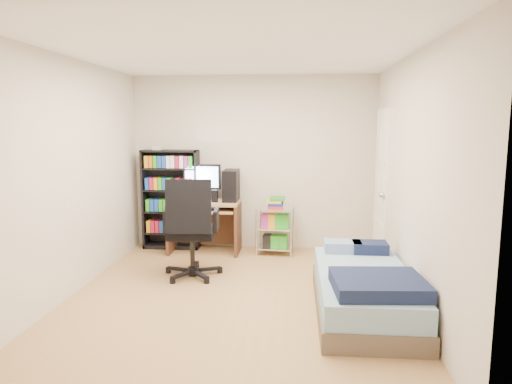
# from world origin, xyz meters

# --- Properties ---
(room) EXTENTS (3.58, 4.08, 2.58)m
(room) POSITION_xyz_m (0.00, 0.00, 1.25)
(room) COLOR #A17B50
(room) RESTS_ON ground
(media_shelf) EXTENTS (0.81, 0.27, 1.50)m
(media_shelf) POSITION_xyz_m (-1.19, 1.84, 0.74)
(media_shelf) COLOR black
(media_shelf) RESTS_ON room
(computer_desk) EXTENTS (0.99, 0.57, 1.25)m
(computer_desk) POSITION_xyz_m (-0.56, 1.70, 0.67)
(computer_desk) COLOR tan
(computer_desk) RESTS_ON room
(office_chair) EXTENTS (0.77, 0.77, 1.20)m
(office_chair) POSITION_xyz_m (-0.60, 0.56, 0.38)
(office_chair) COLOR black
(office_chair) RESTS_ON room
(wire_cart) EXTENTS (0.53, 0.41, 0.80)m
(wire_cart) POSITION_xyz_m (0.34, 1.65, 0.52)
(wire_cart) COLOR silver
(wire_cart) RESTS_ON room
(bed) EXTENTS (0.90, 1.80, 0.51)m
(bed) POSITION_xyz_m (1.28, -0.31, 0.23)
(bed) COLOR brown
(bed) RESTS_ON room
(door) EXTENTS (0.12, 0.80, 2.00)m
(door) POSITION_xyz_m (1.72, 1.35, 1.00)
(door) COLOR white
(door) RESTS_ON room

